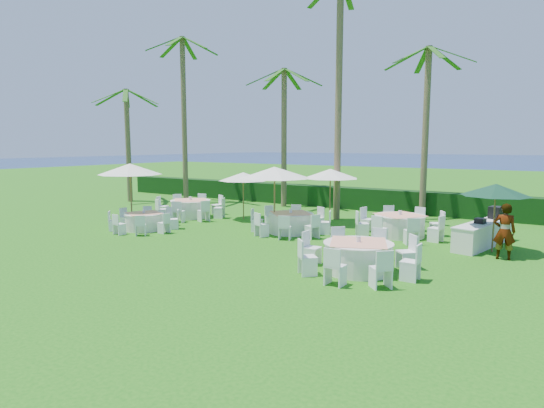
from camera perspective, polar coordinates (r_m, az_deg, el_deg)
The scene contains 20 objects.
ground at distance 16.57m, azimuth -8.09°, elevation -5.31°, with size 120.00×120.00×0.00m, color #176210.
hedge at distance 26.59m, azimuth 9.04°, elevation 0.81°, with size 34.00×1.00×1.20m, color black.
ocean at distance 114.74m, azimuth 27.58°, elevation 4.81°, with size 260.00×260.00×0.00m, color #081A53.
banquet_table_a at distance 20.27m, azimuth -15.74°, elevation -2.06°, with size 2.91×2.91×0.89m.
banquet_table_c at distance 13.36m, azimuth 10.75°, elevation -6.44°, with size 3.48×3.48×1.04m.
banquet_table_d at distance 23.24m, azimuth -10.18°, elevation -0.51°, with size 3.41×3.41×1.05m.
banquet_table_e at distance 18.90m, azimuth 2.34°, elevation -2.30°, with size 3.23×3.23×1.00m.
banquet_table_f at distance 18.85m, azimuth 15.73°, elevation -2.54°, with size 3.48×3.48×1.04m.
umbrella_a at distance 21.09m, azimuth -17.39°, elevation 4.20°, with size 2.77×2.77×2.81m.
umbrella_b at distance 18.82m, azimuth 0.32°, elevation 3.97°, with size 2.99×2.99×2.74m.
umbrella_c at distance 22.14m, azimuth -3.63°, elevation 3.46°, with size 2.41×2.41×2.30m.
umbrella_d at distance 21.01m, azimuth 7.34°, elevation 3.80°, with size 2.59×2.59×2.54m.
umbrella_green at distance 17.01m, azimuth 26.28°, elevation 1.61°, with size 2.25×2.25×2.34m.
buffet_table at distance 18.14m, azimuth 25.05°, elevation -3.33°, with size 1.60×3.84×1.34m.
staff_person at distance 16.22m, azimuth 27.14°, elevation -3.09°, with size 0.66×0.43×1.81m, color gray.
palm_a at distance 29.30m, azimuth -10.99°, elevation 11.10°, with size 4.39×4.19×10.19m.
palm_b at distance 26.75m, azimuth 1.52°, elevation 9.18°, with size 4.13×4.40×7.99m.
palm_c at distance 22.44m, azimuth 8.37°, elevation 13.91°, with size 4.22×4.38×11.41m.
palm_d at distance 24.26m, azimuth 18.74°, elevation 9.51°, with size 4.40×3.95×8.44m.
palm_f at distance 30.49m, azimuth -17.64°, elevation 7.77°, with size 4.27×4.36×7.11m.
Camera 1 is at (10.62, -12.19, 3.65)m, focal length 30.00 mm.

